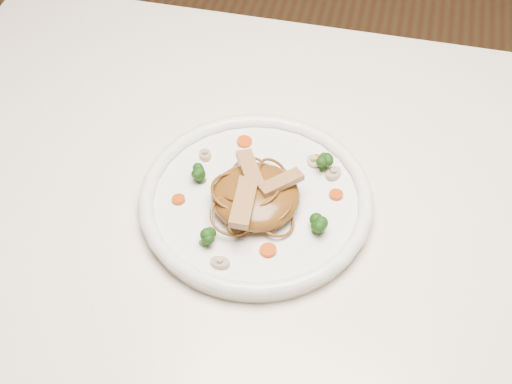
# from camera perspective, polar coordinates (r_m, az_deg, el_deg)

# --- Properties ---
(table) EXTENTS (1.20, 0.80, 0.75)m
(table) POSITION_cam_1_polar(r_m,az_deg,el_deg) (1.00, 3.60, -4.95)
(table) COLOR beige
(table) RESTS_ON ground
(plate) EXTENTS (0.34, 0.34, 0.02)m
(plate) POSITION_cam_1_polar(r_m,az_deg,el_deg) (0.91, 0.00, -0.90)
(plate) COLOR white
(plate) RESTS_ON table
(noodle_mound) EXTENTS (0.15, 0.15, 0.04)m
(noodle_mound) POSITION_cam_1_polar(r_m,az_deg,el_deg) (0.89, -0.03, -0.33)
(noodle_mound) COLOR brown
(noodle_mound) RESTS_ON plate
(chicken_a) EXTENTS (0.06, 0.06, 0.01)m
(chicken_a) POSITION_cam_1_polar(r_m,az_deg,el_deg) (0.88, 2.07, 0.80)
(chicken_a) COLOR #9F774B
(chicken_a) RESTS_ON noodle_mound
(chicken_b) EXTENTS (0.05, 0.07, 0.01)m
(chicken_b) POSITION_cam_1_polar(r_m,az_deg,el_deg) (0.89, -0.51, 1.84)
(chicken_b) COLOR #9F774B
(chicken_b) RESTS_ON noodle_mound
(chicken_c) EXTENTS (0.03, 0.08, 0.01)m
(chicken_c) POSITION_cam_1_polar(r_m,az_deg,el_deg) (0.85, -1.02, -0.86)
(chicken_c) COLOR #9F774B
(chicken_c) RESTS_ON noodle_mound
(broccoli_0) EXTENTS (0.03, 0.03, 0.03)m
(broccoli_0) POSITION_cam_1_polar(r_m,az_deg,el_deg) (0.93, 5.68, 2.56)
(broccoli_0) COLOR #16450E
(broccoli_0) RESTS_ON plate
(broccoli_1) EXTENTS (0.03, 0.03, 0.03)m
(broccoli_1) POSITION_cam_1_polar(r_m,az_deg,el_deg) (0.92, -4.57, 1.50)
(broccoli_1) COLOR #16450E
(broccoli_1) RESTS_ON plate
(broccoli_2) EXTENTS (0.02, 0.02, 0.03)m
(broccoli_2) POSITION_cam_1_polar(r_m,az_deg,el_deg) (0.85, -4.32, -3.64)
(broccoli_2) COLOR #16450E
(broccoli_2) RESTS_ON plate
(broccoli_3) EXTENTS (0.03, 0.03, 0.03)m
(broccoli_3) POSITION_cam_1_polar(r_m,az_deg,el_deg) (0.87, 5.07, -2.68)
(broccoli_3) COLOR #16450E
(broccoli_3) RESTS_ON plate
(carrot_0) EXTENTS (0.03, 0.03, 0.00)m
(carrot_0) POSITION_cam_1_polar(r_m,az_deg,el_deg) (0.95, 4.99, 2.53)
(carrot_0) COLOR #C33D07
(carrot_0) RESTS_ON plate
(carrot_1) EXTENTS (0.02, 0.02, 0.00)m
(carrot_1) POSITION_cam_1_polar(r_m,az_deg,el_deg) (0.91, -6.38, -0.60)
(carrot_1) COLOR #C33D07
(carrot_1) RESTS_ON plate
(carrot_2) EXTENTS (0.02, 0.02, 0.00)m
(carrot_2) POSITION_cam_1_polar(r_m,az_deg,el_deg) (0.91, 6.59, -0.21)
(carrot_2) COLOR #C33D07
(carrot_2) RESTS_ON plate
(carrot_3) EXTENTS (0.02, 0.02, 0.00)m
(carrot_3) POSITION_cam_1_polar(r_m,az_deg,el_deg) (0.97, -0.95, 4.16)
(carrot_3) COLOR #C33D07
(carrot_3) RESTS_ON plate
(carrot_4) EXTENTS (0.03, 0.03, 0.00)m
(carrot_4) POSITION_cam_1_polar(r_m,az_deg,el_deg) (0.85, 1.00, -4.80)
(carrot_4) COLOR #C33D07
(carrot_4) RESTS_ON plate
(mushroom_0) EXTENTS (0.03, 0.03, 0.01)m
(mushroom_0) POSITION_cam_1_polar(r_m,az_deg,el_deg) (0.84, -2.97, -5.81)
(mushroom_0) COLOR #C2AE92
(mushroom_0) RESTS_ON plate
(mushroom_1) EXTENTS (0.03, 0.03, 0.01)m
(mushroom_1) POSITION_cam_1_polar(r_m,az_deg,el_deg) (0.94, 6.37, 1.52)
(mushroom_1) COLOR #C2AE92
(mushroom_1) RESTS_ON plate
(mushroom_2) EXTENTS (0.03, 0.03, 0.01)m
(mushroom_2) POSITION_cam_1_polar(r_m,az_deg,el_deg) (0.96, -4.19, 3.06)
(mushroom_2) COLOR #C2AE92
(mushroom_2) RESTS_ON plate
(mushroom_3) EXTENTS (0.03, 0.03, 0.01)m
(mushroom_3) POSITION_cam_1_polar(r_m,az_deg,el_deg) (0.95, 4.71, 2.49)
(mushroom_3) COLOR #C2AE92
(mushroom_3) RESTS_ON plate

